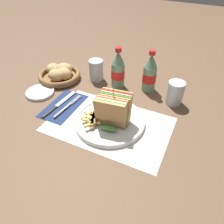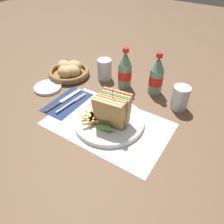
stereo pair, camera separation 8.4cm
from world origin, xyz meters
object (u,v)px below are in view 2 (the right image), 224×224
Objects in this scene: glass_near at (180,98)px; coke_bottle_near at (125,71)px; glass_far at (105,71)px; coke_bottle_far at (156,77)px; side_saucer at (48,87)px; club_sandwich at (112,110)px; fork at (68,104)px; bread_basket at (69,71)px; knife at (63,100)px; plate_main at (109,121)px.

coke_bottle_near is at bearing 176.23° from glass_near.
glass_near is 1.00× the size of glass_far.
coke_bottle_far reaches higher than side_saucer.
fork is at bearing -179.59° from club_sandwich.
bread_basket is 1.60× the size of side_saucer.
bread_basket is (-0.43, -0.10, -0.06)m from coke_bottle_far.
glass_near reaches higher than bread_basket.
knife is 0.22m from bread_basket.
glass_near is (0.18, 0.24, -0.02)m from club_sandwich.
plate_main is 0.28m from coke_bottle_near.
plate_main is 1.80× the size of club_sandwich.
club_sandwich reaches higher than glass_near.
side_saucer is at bearing 173.62° from plate_main.
plate_main is at bearing 2.99° from knife.
glass_far is at bearing 24.63° from bread_basket.
club_sandwich reaches higher than knife.
glass_far is 0.50× the size of bread_basket.
fork is 0.26m from bread_basket.
glass_near is at bearing 32.23° from knife.
coke_bottle_far is 1.90× the size of glass_far.
coke_bottle_near reaches higher than knife.
side_saucer is at bearing -161.21° from glass_near.
knife is 1.06× the size of coke_bottle_near.
side_saucer is (-0.13, 0.03, 0.00)m from knife.
coke_bottle_near is 1.90× the size of glass_near.
glass_far is (-0.26, -0.02, -0.04)m from coke_bottle_far.
glass_near is (0.13, -0.05, -0.03)m from coke_bottle_far.
glass_near is 0.50× the size of bread_basket.
plate_main reaches higher than knife.
side_saucer is (-0.17, 0.05, -0.00)m from fork.
fork is (-0.22, -0.00, -0.07)m from club_sandwich.
club_sandwich is at bearing -15.87° from plate_main.
fork is at bearing -90.41° from glass_far.
club_sandwich is 0.35m from glass_far.
side_saucer reaches higher than knife.
coke_bottle_far is (0.27, 0.29, 0.08)m from fork.
plate_main reaches higher than fork.
coke_bottle_near is (0.12, 0.26, 0.08)m from fork.
fork is at bearing -49.71° from bread_basket.
bread_basket is at bearing 129.03° from knife.
coke_bottle_near reaches higher than plate_main.
fork is at bearing -178.15° from plate_main.
knife is 0.14m from side_saucer.
club_sandwich is 0.27m from knife.
bread_basket reaches higher than plate_main.
coke_bottle_near is at bearing 107.56° from plate_main.
coke_bottle_near is at bearing -166.87° from coke_bottle_far.
coke_bottle_far reaches higher than club_sandwich.
knife is at bearing 177.26° from club_sandwich.
glass_far is (0.00, 0.27, 0.04)m from fork.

